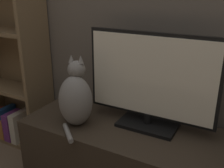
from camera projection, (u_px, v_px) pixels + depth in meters
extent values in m
cube|color=#33281E|center=(143.00, 167.00, 1.58)|extent=(1.49, 0.52, 0.48)
cube|color=black|center=(148.00, 124.00, 1.56)|extent=(0.34, 0.20, 0.02)
cylinder|color=black|center=(148.00, 118.00, 1.54)|extent=(0.04, 0.04, 0.06)
cube|color=black|center=(151.00, 76.00, 1.46)|extent=(0.76, 0.02, 0.49)
cube|color=silver|center=(150.00, 77.00, 1.45)|extent=(0.72, 0.01, 0.45)
ellipsoid|color=gray|center=(76.00, 101.00, 1.53)|extent=(0.24, 0.22, 0.31)
ellipsoid|color=silver|center=(80.00, 99.00, 1.59)|extent=(0.12, 0.08, 0.17)
sphere|color=gray|center=(76.00, 70.00, 1.50)|extent=(0.12, 0.12, 0.10)
cone|color=gray|center=(71.00, 59.00, 1.48)|extent=(0.04, 0.04, 0.04)
cone|color=gray|center=(81.00, 59.00, 1.47)|extent=(0.04, 0.04, 0.04)
cylinder|color=gray|center=(68.00, 133.00, 1.46)|extent=(0.16, 0.14, 0.03)
cube|color=brown|center=(37.00, 66.00, 1.93)|extent=(0.03, 0.28, 1.42)
cube|color=brown|center=(22.00, 57.00, 2.16)|extent=(0.61, 0.03, 1.42)
cube|color=brown|center=(20.00, 137.00, 2.30)|extent=(0.55, 0.25, 0.03)
cube|color=brown|center=(14.00, 88.00, 2.14)|extent=(0.55, 0.25, 0.03)
cube|color=brown|center=(5.00, 31.00, 1.98)|extent=(0.55, 0.25, 0.03)
cube|color=#236B38|center=(2.00, 121.00, 2.33)|extent=(0.04, 0.21, 0.22)
cube|color=navy|center=(6.00, 121.00, 2.30)|extent=(0.04, 0.22, 0.24)
cube|color=#AD662D|center=(9.00, 127.00, 2.28)|extent=(0.05, 0.18, 0.17)
cube|color=#6B2D75|center=(13.00, 125.00, 2.23)|extent=(0.07, 0.17, 0.24)
cube|color=beige|center=(21.00, 126.00, 2.21)|extent=(0.06, 0.20, 0.26)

